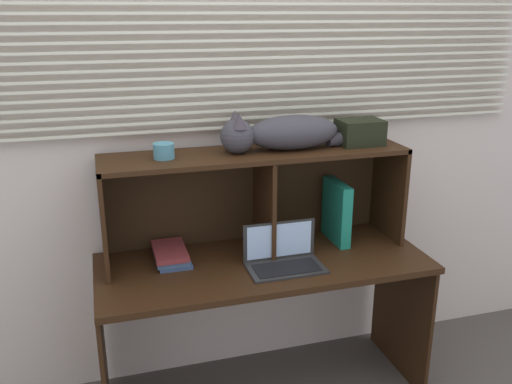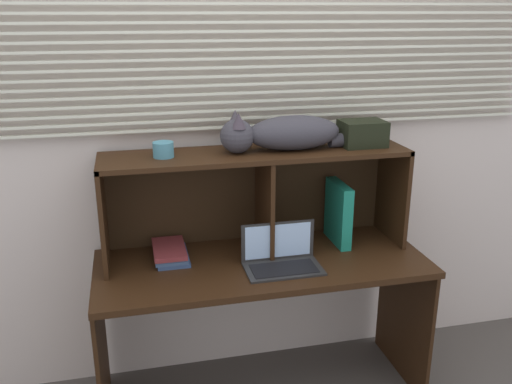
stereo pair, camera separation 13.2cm
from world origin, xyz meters
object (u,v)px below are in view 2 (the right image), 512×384
at_px(book_stack, 170,252).
at_px(storage_box, 362,133).
at_px(laptop, 281,258).
at_px(small_basket, 163,150).
at_px(cat, 285,133).
at_px(binder_upright, 338,213).

bearing_deg(book_stack, storage_box, 0.26).
distance_m(laptop, small_basket, 0.71).
distance_m(small_basket, storage_box, 0.93).
bearing_deg(laptop, small_basket, 157.05).
bearing_deg(storage_box, book_stack, -179.74).
height_order(cat, binder_upright, cat).
bearing_deg(cat, binder_upright, 0.00).
bearing_deg(binder_upright, cat, 180.00).
bearing_deg(book_stack, binder_upright, 0.30).
relative_size(book_stack, small_basket, 2.83).
xyz_separation_m(laptop, small_basket, (-0.48, 0.21, 0.48)).
bearing_deg(cat, storage_box, 0.00).
bearing_deg(small_basket, binder_upright, 0.00).
height_order(binder_upright, book_stack, binder_upright).
xyz_separation_m(small_basket, storage_box, (0.93, 0.00, 0.03)).
distance_m(cat, storage_box, 0.38).
distance_m(binder_upright, book_stack, 0.83).
distance_m(cat, laptop, 0.57).
bearing_deg(laptop, binder_upright, 30.66).
bearing_deg(cat, small_basket, 180.00).
bearing_deg(laptop, storage_box, 24.66).
xyz_separation_m(cat, laptop, (-0.07, -0.21, -0.52)).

